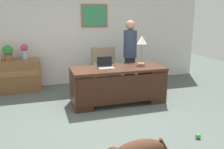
{
  "coord_description": "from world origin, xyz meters",
  "views": [
    {
      "loc": [
        -1.1,
        -3.94,
        1.87
      ],
      "look_at": [
        0.21,
        0.3,
        0.75
      ],
      "focal_mm": 39.01,
      "sensor_mm": 36.0,
      "label": 1
    }
  ],
  "objects_px": {
    "armchair": "(105,71)",
    "desk_lamp": "(142,42)",
    "person_standing": "(130,55)",
    "potted_plant": "(8,52)",
    "vase_with_flowers": "(24,51)",
    "dog_toy_ball": "(198,136)",
    "credenza": "(11,76)",
    "desk": "(118,84)",
    "laptop": "(105,65)"
  },
  "relations": [
    {
      "from": "desk",
      "to": "armchair",
      "type": "bearing_deg",
      "value": 90.68
    },
    {
      "from": "credenza",
      "to": "person_standing",
      "type": "bearing_deg",
      "value": -13.77
    },
    {
      "from": "desk",
      "to": "potted_plant",
      "type": "bearing_deg",
      "value": 146.33
    },
    {
      "from": "credenza",
      "to": "dog_toy_ball",
      "type": "height_order",
      "value": "credenza"
    },
    {
      "from": "armchair",
      "to": "desk",
      "type": "bearing_deg",
      "value": -89.32
    },
    {
      "from": "person_standing",
      "to": "vase_with_flowers",
      "type": "relative_size",
      "value": 4.56
    },
    {
      "from": "desk",
      "to": "armchair",
      "type": "xyz_separation_m",
      "value": [
        -0.01,
        1.01,
        0.05
      ]
    },
    {
      "from": "person_standing",
      "to": "potted_plant",
      "type": "distance_m",
      "value": 2.92
    },
    {
      "from": "armchair",
      "to": "laptop",
      "type": "xyz_separation_m",
      "value": [
        -0.25,
        -0.93,
        0.35
      ]
    },
    {
      "from": "person_standing",
      "to": "potted_plant",
      "type": "xyz_separation_m",
      "value": [
        -2.84,
        0.69,
        0.09
      ]
    },
    {
      "from": "laptop",
      "to": "person_standing",
      "type": "bearing_deg",
      "value": 41.3
    },
    {
      "from": "desk_lamp",
      "to": "vase_with_flowers",
      "type": "height_order",
      "value": "desk_lamp"
    },
    {
      "from": "person_standing",
      "to": "dog_toy_ball",
      "type": "relative_size",
      "value": 20.96
    },
    {
      "from": "credenza",
      "to": "armchair",
      "type": "bearing_deg",
      "value": -12.49
    },
    {
      "from": "armchair",
      "to": "dog_toy_ball",
      "type": "relative_size",
      "value": 12.8
    },
    {
      "from": "desk",
      "to": "vase_with_flowers",
      "type": "xyz_separation_m",
      "value": [
        -1.89,
        1.51,
        0.58
      ]
    },
    {
      "from": "credenza",
      "to": "person_standing",
      "type": "height_order",
      "value": "person_standing"
    },
    {
      "from": "desk",
      "to": "person_standing",
      "type": "bearing_deg",
      "value": 54.87
    },
    {
      "from": "laptop",
      "to": "desk_lamp",
      "type": "xyz_separation_m",
      "value": [
        0.86,
        0.12,
        0.44
      ]
    },
    {
      "from": "credenza",
      "to": "vase_with_flowers",
      "type": "bearing_deg",
      "value": 0.22
    },
    {
      "from": "armchair",
      "to": "desk_lamp",
      "type": "xyz_separation_m",
      "value": [
        0.62,
        -0.8,
        0.79
      ]
    },
    {
      "from": "vase_with_flowers",
      "to": "laptop",
      "type": "bearing_deg",
      "value": -41.18
    },
    {
      "from": "laptop",
      "to": "vase_with_flowers",
      "type": "height_order",
      "value": "vase_with_flowers"
    },
    {
      "from": "armchair",
      "to": "desk_lamp",
      "type": "bearing_deg",
      "value": -52.52
    },
    {
      "from": "desk_lamp",
      "to": "dog_toy_ball",
      "type": "bearing_deg",
      "value": -88.03
    },
    {
      "from": "desk",
      "to": "credenza",
      "type": "relative_size",
      "value": 1.39
    },
    {
      "from": "potted_plant",
      "to": "desk",
      "type": "bearing_deg",
      "value": -33.67
    },
    {
      "from": "credenza",
      "to": "vase_with_flowers",
      "type": "height_order",
      "value": "vase_with_flowers"
    },
    {
      "from": "desk",
      "to": "person_standing",
      "type": "height_order",
      "value": "person_standing"
    },
    {
      "from": "armchair",
      "to": "laptop",
      "type": "bearing_deg",
      "value": -104.94
    },
    {
      "from": "credenza",
      "to": "potted_plant",
      "type": "relative_size",
      "value": 3.9
    },
    {
      "from": "laptop",
      "to": "potted_plant",
      "type": "distance_m",
      "value": 2.46
    },
    {
      "from": "laptop",
      "to": "dog_toy_ball",
      "type": "height_order",
      "value": "laptop"
    },
    {
      "from": "armchair",
      "to": "laptop",
      "type": "height_order",
      "value": "armchair"
    },
    {
      "from": "credenza",
      "to": "person_standing",
      "type": "distance_m",
      "value": 2.95
    },
    {
      "from": "potted_plant",
      "to": "dog_toy_ball",
      "type": "xyz_separation_m",
      "value": [
        2.94,
        -3.35,
        -0.94
      ]
    },
    {
      "from": "desk",
      "to": "desk_lamp",
      "type": "distance_m",
      "value": 1.06
    },
    {
      "from": "person_standing",
      "to": "laptop",
      "type": "bearing_deg",
      "value": -138.7
    },
    {
      "from": "desk",
      "to": "desk_lamp",
      "type": "xyz_separation_m",
      "value": [
        0.6,
        0.21,
        0.85
      ]
    },
    {
      "from": "armchair",
      "to": "vase_with_flowers",
      "type": "distance_m",
      "value": 2.01
    },
    {
      "from": "desk",
      "to": "laptop",
      "type": "relative_size",
      "value": 6.09
    },
    {
      "from": "credenza",
      "to": "dog_toy_ball",
      "type": "xyz_separation_m",
      "value": [
        2.92,
        -3.35,
        -0.35
      ]
    },
    {
      "from": "potted_plant",
      "to": "dog_toy_ball",
      "type": "relative_size",
      "value": 4.41
    },
    {
      "from": "vase_with_flowers",
      "to": "potted_plant",
      "type": "height_order",
      "value": "vase_with_flowers"
    },
    {
      "from": "desk_lamp",
      "to": "person_standing",
      "type": "bearing_deg",
      "value": 93.01
    },
    {
      "from": "vase_with_flowers",
      "to": "desk",
      "type": "bearing_deg",
      "value": -38.61
    },
    {
      "from": "potted_plant",
      "to": "desk_lamp",
      "type": "bearing_deg",
      "value": -24.41
    },
    {
      "from": "desk",
      "to": "potted_plant",
      "type": "distance_m",
      "value": 2.78
    },
    {
      "from": "dog_toy_ball",
      "to": "armchair",
      "type": "bearing_deg",
      "value": 103.55
    },
    {
      "from": "credenza",
      "to": "desk_lamp",
      "type": "distance_m",
      "value": 3.25
    }
  ]
}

